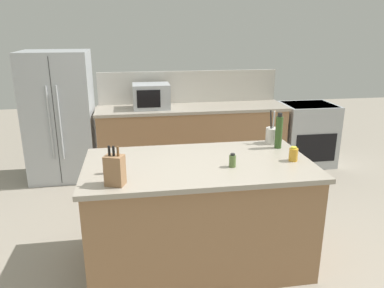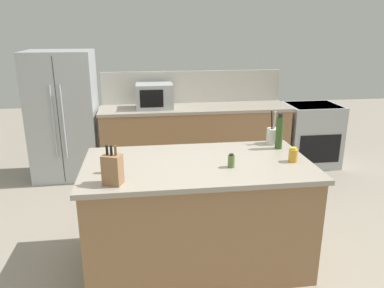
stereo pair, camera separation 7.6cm
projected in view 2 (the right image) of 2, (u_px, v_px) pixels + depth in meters
name	position (u px, v px, depth m)	size (l,w,h in m)	color
ground_plane	(197.00, 259.00, 3.39)	(14.00, 14.00, 0.00)	gray
back_counter_run	(195.00, 139.00, 5.36)	(2.65, 0.66, 0.94)	#936B47
wall_backsplash	(192.00, 87.00, 5.45)	(2.61, 0.03, 0.46)	beige
kitchen_island	(197.00, 213.00, 3.25)	(1.89, 1.03, 0.94)	#936B47
refrigerator	(64.00, 116.00, 5.06)	(0.86, 0.75, 1.72)	#ADB2B7
range_oven	(311.00, 135.00, 5.59)	(0.76, 0.65, 0.92)	#ADB2B7
microwave	(154.00, 96.00, 5.10)	(0.50, 0.39, 0.33)	#ADB2B7
knife_block	(113.00, 169.00, 2.65)	(0.16, 0.14, 0.29)	#936B47
utensil_crock	(273.00, 135.00, 3.57)	(0.12, 0.12, 0.32)	beige
hot_sauce_bottle	(110.00, 164.00, 2.87)	(0.05, 0.05, 0.16)	red
spice_jar_oregano	(231.00, 161.00, 2.99)	(0.06, 0.06, 0.11)	#567038
olive_oil_bottle	(279.00, 132.00, 3.41)	(0.07, 0.07, 0.33)	#2D4C1E
honey_jar	(293.00, 155.00, 3.11)	(0.07, 0.07, 0.12)	gold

